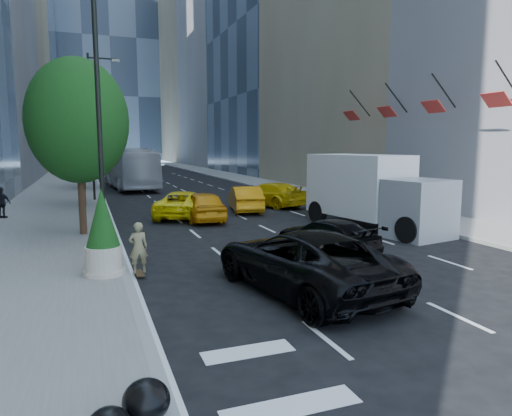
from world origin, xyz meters
name	(u,v)px	position (x,y,z in m)	size (l,w,h in m)	color
ground	(333,275)	(0.00, 0.00, 0.00)	(160.00, 160.00, 0.00)	black
sidewalk_left	(62,191)	(-9.00, 30.00, 0.07)	(6.00, 120.00, 0.15)	slate
sidewalk_right	(269,185)	(10.00, 30.00, 0.07)	(4.00, 120.00, 0.15)	slate
tower_right_far	(209,56)	(22.00, 98.00, 25.00)	(20.00, 24.00, 50.00)	#776752
lamp_near	(103,88)	(-6.32, 4.00, 5.81)	(2.13, 0.22, 10.00)	black
lamp_far	(94,118)	(-6.32, 22.00, 5.81)	(2.13, 0.22, 10.00)	black
tree_near	(78,121)	(-7.20, 9.00, 4.97)	(4.20, 4.20, 7.46)	black
tree_mid	(80,123)	(-7.20, 19.00, 5.32)	(4.50, 4.50, 7.99)	black
tree_far	(82,138)	(-7.20, 32.00, 4.62)	(3.90, 3.90, 6.92)	black
traffic_signal	(90,143)	(-6.40, 40.00, 4.23)	(2.48, 0.53, 5.20)	black
facade_flags	(411,106)	(10.64, 10.00, 6.18)	(1.85, 13.30, 2.05)	black
skateboarder	(138,251)	(-5.60, 2.02, 0.78)	(0.57, 0.37, 1.56)	#877D54
black_sedan_lincoln	(303,261)	(-1.53, -1.00, 0.85)	(2.83, 6.13, 1.70)	black
black_sedan_mercedes	(326,236)	(1.20, 2.65, 0.64)	(1.80, 4.42, 1.28)	black
taxi_a	(203,206)	(-1.24, 11.50, 0.78)	(1.85, 4.60, 1.57)	orange
taxi_b	(245,199)	(1.95, 13.90, 0.76)	(1.62, 4.64, 1.53)	orange
taxi_c	(183,204)	(-2.00, 13.00, 0.73)	(2.41, 5.23, 1.45)	yellow
taxi_d	(270,194)	(4.20, 15.50, 0.78)	(2.18, 5.37, 1.56)	gold
city_bus	(129,168)	(-3.20, 32.02, 1.85)	(3.10, 13.26, 3.69)	#B2B4B9
box_truck	(373,191)	(5.81, 6.42, 1.78)	(3.89, 7.68, 3.51)	silver
pedestrian_b	(2,203)	(-11.20, 15.00, 0.97)	(0.96, 0.40, 1.64)	black
planter_shrub	(103,234)	(-6.60, 2.07, 1.38)	(1.07, 1.07, 2.58)	beige
garbage_bags	(132,411)	(-6.55, -5.96, 0.42)	(1.15, 1.11, 0.57)	black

